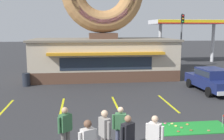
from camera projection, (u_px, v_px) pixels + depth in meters
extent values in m
cube|color=brown|center=(103.00, 71.00, 23.43)|extent=(12.00, 6.00, 0.90)
cube|color=beige|center=(103.00, 54.00, 23.18)|extent=(12.00, 6.00, 2.30)
cube|color=slate|center=(103.00, 40.00, 22.98)|extent=(12.30, 6.30, 0.16)
cube|color=orange|center=(107.00, 54.00, 19.89)|extent=(9.00, 0.60, 0.20)
cube|color=#232D3D|center=(107.00, 64.00, 20.30)|extent=(7.20, 0.03, 1.00)
cube|color=brown|center=(103.00, 36.00, 22.93)|extent=(2.40, 1.80, 0.50)
cube|color=#1E842D|center=(191.00, 128.00, 11.26)|extent=(3.22, 1.42, 0.03)
torus|color=#D8667F|center=(165.00, 123.00, 11.70)|extent=(0.13, 0.13, 0.04)
torus|color=brown|center=(162.00, 131.00, 10.80)|extent=(0.13, 0.13, 0.04)
torus|color=#D17F47|center=(187.00, 124.00, 11.60)|extent=(0.13, 0.13, 0.04)
torus|color=brown|center=(191.00, 130.00, 10.92)|extent=(0.13, 0.13, 0.04)
torus|color=#E5C666|center=(176.00, 126.00, 11.40)|extent=(0.13, 0.13, 0.04)
torus|color=brown|center=(178.00, 131.00, 10.80)|extent=(0.13, 0.13, 0.04)
torus|color=#A5724C|center=(209.00, 131.00, 10.89)|extent=(0.13, 0.13, 0.04)
torus|color=#A5724C|center=(182.00, 128.00, 11.22)|extent=(0.13, 0.13, 0.04)
torus|color=#E5C666|center=(172.00, 124.00, 11.68)|extent=(0.13, 0.13, 0.04)
sphere|color=white|center=(169.00, 125.00, 11.49)|extent=(0.04, 0.04, 0.04)
cylinder|color=silver|center=(222.00, 121.00, 11.30)|extent=(0.01, 0.01, 0.55)
cube|color=red|center=(224.00, 116.00, 11.28)|extent=(0.12, 0.01, 0.08)
cube|color=navy|center=(211.00, 82.00, 17.78)|extent=(1.92, 4.46, 0.68)
cube|color=navy|center=(212.00, 73.00, 17.54)|extent=(1.63, 2.15, 0.60)
cube|color=#232D3D|center=(213.00, 73.00, 17.53)|extent=(1.66, 2.07, 0.36)
cube|color=silver|center=(195.00, 79.00, 19.99)|extent=(1.67, 0.16, 0.24)
cylinder|color=black|center=(189.00, 83.00, 19.03)|extent=(0.24, 0.65, 0.64)
cylinder|color=black|center=(212.00, 82.00, 19.30)|extent=(0.24, 0.65, 0.64)
cylinder|color=black|center=(209.00, 92.00, 16.37)|extent=(0.24, 0.65, 0.64)
cube|color=silver|center=(155.00, 132.00, 8.09)|extent=(0.45, 0.42, 0.58)
cylinder|color=silver|center=(162.00, 135.00, 7.97)|extent=(0.10, 0.10, 0.53)
cylinder|color=silver|center=(147.00, 131.00, 8.22)|extent=(0.10, 0.10, 0.53)
sphere|color=beige|center=(155.00, 119.00, 8.03)|extent=(0.21, 0.21, 0.21)
cube|color=black|center=(128.00, 132.00, 8.05)|extent=(0.45, 0.41, 0.58)
cylinder|color=black|center=(122.00, 135.00, 7.89)|extent=(0.10, 0.10, 0.54)
cylinder|color=black|center=(133.00, 131.00, 8.22)|extent=(0.10, 0.10, 0.54)
sphere|color=#9E7051|center=(128.00, 119.00, 7.98)|extent=(0.21, 0.21, 0.21)
cube|color=silver|center=(88.00, 139.00, 7.38)|extent=(0.45, 0.38, 0.62)
cylinder|color=silver|center=(96.00, 138.00, 7.52)|extent=(0.10, 0.10, 0.57)
sphere|color=brown|center=(88.00, 124.00, 7.31)|extent=(0.23, 0.23, 0.23)
cylinder|color=#474C66|center=(118.00, 139.00, 9.21)|extent=(0.15, 0.15, 0.77)
cylinder|color=#474C66|center=(123.00, 140.00, 9.19)|extent=(0.15, 0.15, 0.77)
cube|color=#386B42|center=(121.00, 121.00, 9.10)|extent=(0.42, 0.31, 0.56)
cylinder|color=#386B42|center=(113.00, 122.00, 9.12)|extent=(0.10, 0.10, 0.52)
cylinder|color=#386B42|center=(128.00, 122.00, 9.08)|extent=(0.10, 0.10, 0.52)
sphere|color=beige|center=(121.00, 110.00, 9.03)|extent=(0.21, 0.21, 0.21)
cube|color=#386B42|center=(65.00, 123.00, 8.83)|extent=(0.44, 0.43, 0.59)
cylinder|color=#386B42|center=(59.00, 125.00, 8.65)|extent=(0.10, 0.10, 0.54)
cylinder|color=#386B42|center=(71.00, 122.00, 9.01)|extent=(0.10, 0.10, 0.54)
sphere|color=tan|center=(65.00, 110.00, 8.76)|extent=(0.22, 0.22, 0.22)
cube|color=gray|center=(105.00, 127.00, 8.33)|extent=(0.38, 0.45, 0.61)
cylinder|color=gray|center=(101.00, 126.00, 8.55)|extent=(0.10, 0.10, 0.56)
cylinder|color=gray|center=(109.00, 131.00, 8.13)|extent=(0.10, 0.10, 0.56)
sphere|color=beige|center=(105.00, 114.00, 8.26)|extent=(0.22, 0.22, 0.22)
cylinder|color=#232833|center=(26.00, 80.00, 19.44)|extent=(0.56, 0.56, 0.95)
torus|color=black|center=(26.00, 74.00, 19.37)|extent=(0.57, 0.57, 0.05)
cylinder|color=#595B60|center=(181.00, 41.00, 27.73)|extent=(0.16, 0.16, 5.80)
cube|color=black|center=(183.00, 19.00, 27.19)|extent=(0.28, 0.24, 0.90)
sphere|color=red|center=(183.00, 16.00, 27.02)|extent=(0.18, 0.18, 0.18)
sphere|color=orange|center=(183.00, 19.00, 27.07)|extent=(0.18, 0.18, 0.18)
sphere|color=green|center=(183.00, 22.00, 27.12)|extent=(0.18, 0.18, 0.18)
cylinder|color=silver|center=(160.00, 43.00, 32.75)|extent=(0.40, 0.40, 4.80)
cylinder|color=silver|center=(213.00, 43.00, 33.60)|extent=(0.40, 0.40, 4.80)
cube|color=silver|center=(188.00, 22.00, 32.76)|extent=(9.00, 4.40, 0.50)
cube|color=yellow|center=(195.00, 22.00, 30.58)|extent=(9.00, 0.04, 0.44)
cube|color=red|center=(195.00, 23.00, 30.59)|extent=(9.00, 0.04, 0.12)
cube|color=yellow|center=(5.00, 109.00, 13.94)|extent=(0.12, 3.60, 0.01)
cube|color=yellow|center=(62.00, 107.00, 14.30)|extent=(0.12, 3.60, 0.01)
cube|color=yellow|center=(116.00, 105.00, 14.67)|extent=(0.12, 3.60, 0.01)
cube|color=yellow|center=(168.00, 103.00, 15.03)|extent=(0.12, 3.60, 0.01)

